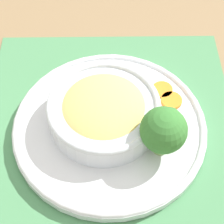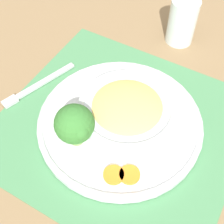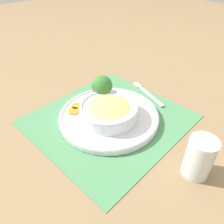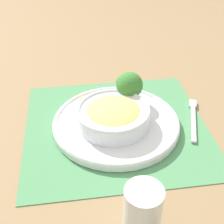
# 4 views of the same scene
# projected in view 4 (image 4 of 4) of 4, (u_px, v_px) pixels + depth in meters

# --- Properties ---
(ground_plane) EXTENTS (4.00, 4.00, 0.00)m
(ground_plane) POSITION_uv_depth(u_px,v_px,m) (116.00, 127.00, 0.81)
(ground_plane) COLOR #8C704C
(placemat) EXTENTS (0.50, 0.48, 0.00)m
(placemat) POSITION_uv_depth(u_px,v_px,m) (116.00, 126.00, 0.81)
(placemat) COLOR #4C8C59
(placemat) RESTS_ON ground_plane
(plate) EXTENTS (0.33, 0.33, 0.02)m
(plate) POSITION_uv_depth(u_px,v_px,m) (116.00, 122.00, 0.80)
(plate) COLOR silver
(plate) RESTS_ON placemat
(bowl) EXTENTS (0.19, 0.19, 0.06)m
(bowl) POSITION_uv_depth(u_px,v_px,m) (113.00, 115.00, 0.78)
(bowl) COLOR silver
(bowl) RESTS_ON plate
(broccoli_floret) EXTENTS (0.07, 0.07, 0.09)m
(broccoli_floret) POSITION_uv_depth(u_px,v_px,m) (129.00, 85.00, 0.84)
(broccoli_floret) COLOR #84AD5B
(broccoli_floret) RESTS_ON plate
(carrot_slice_near) EXTENTS (0.04, 0.04, 0.01)m
(carrot_slice_near) POSITION_uv_depth(u_px,v_px,m) (94.00, 98.00, 0.88)
(carrot_slice_near) COLOR orange
(carrot_slice_near) RESTS_ON plate
(carrot_slice_middle) EXTENTS (0.04, 0.04, 0.01)m
(carrot_slice_middle) POSITION_uv_depth(u_px,v_px,m) (86.00, 102.00, 0.87)
(carrot_slice_middle) COLOR orange
(carrot_slice_middle) RESTS_ON plate
(water_glass) EXTENTS (0.07, 0.07, 0.11)m
(water_glass) POSITION_uv_depth(u_px,v_px,m) (142.00, 214.00, 0.54)
(water_glass) COLOR silver
(water_glass) RESTS_ON ground_plane
(fork) EXTENTS (0.06, 0.18, 0.01)m
(fork) POSITION_uv_depth(u_px,v_px,m) (193.00, 115.00, 0.84)
(fork) COLOR silver
(fork) RESTS_ON placemat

